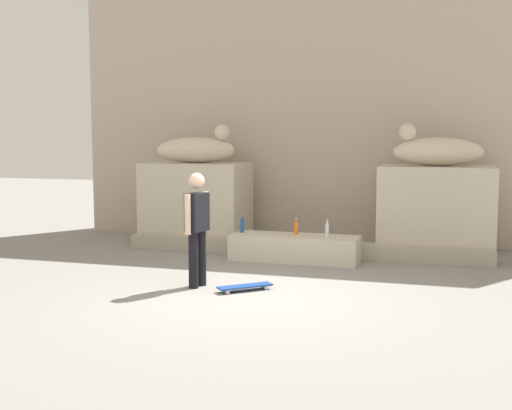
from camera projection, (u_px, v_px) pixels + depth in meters
The scene contains 13 objects.
ground_plane at pixel (248, 298), 8.89m from camera, with size 40.00×40.00×0.00m, color gray.
facade_wall at pixel (324, 115), 13.64m from camera, with size 10.64×0.60×5.23m, color #BAAC9C.
pedestal_left at pixel (196, 203), 13.28m from camera, with size 2.04×1.28×1.65m, color beige.
pedestal_right at pixel (436, 211), 11.92m from camera, with size 2.04×1.28×1.65m, color beige.
statue_reclining_left at pixel (198, 149), 13.15m from camera, with size 1.67×0.81×0.78m.
statue_reclining_right at pixel (436, 150), 11.81m from camera, with size 1.66×0.77×0.78m.
ledge_block at pixel (295, 248), 11.48m from camera, with size 2.25×0.75×0.45m, color beige.
skater at pixel (197, 224), 9.45m from camera, with size 0.28×0.53×1.67m.
skateboard at pixel (245, 286), 9.28m from camera, with size 0.73×0.68×0.08m.
bottle_orange at pixel (296, 228), 11.54m from camera, with size 0.08×0.08×0.29m.
bottle_clear at pixel (327, 230), 11.29m from camera, with size 0.06×0.06×0.30m.
bottle_blue at pixel (242, 225), 11.77m from camera, with size 0.07×0.07×0.32m.
stair_step at pixel (302, 248), 12.05m from camera, with size 6.76×0.50×0.26m, color #A9A08F.
Camera 1 is at (2.61, -8.30, 2.22)m, focal length 45.75 mm.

